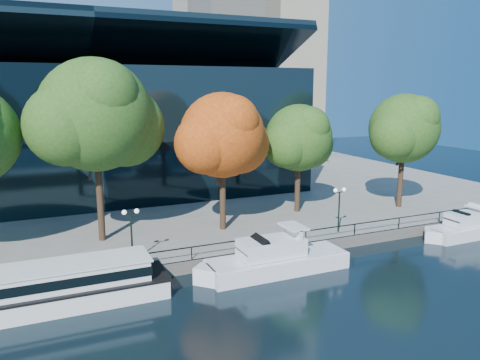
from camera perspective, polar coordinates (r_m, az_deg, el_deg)
name	(u,v)px	position (r m, az deg, el deg)	size (l,w,h in m)	color
ground	(206,288)	(33.45, -4.11, -13.02)	(160.00, 160.00, 0.00)	black
promenade	(118,184)	(67.26, -14.63, -0.51)	(90.00, 67.08, 1.00)	slate
railing	(191,247)	(35.60, -5.94, -8.17)	(88.20, 0.08, 0.99)	black
convention_building	(88,131)	(61.11, -18.01, 5.75)	(50.00, 24.57, 21.43)	black
tour_boat	(34,289)	(32.53, -23.82, -12.03)	(17.35, 3.87, 3.29)	silver
cruiser_near	(272,259)	(35.58, 3.92, -9.60)	(12.09, 3.11, 3.50)	silver
cruiser_far	(465,227)	(48.46, 25.79, -5.20)	(9.28, 2.57, 3.03)	silver
tree_2	(98,117)	(39.76, -16.95, 7.31)	(11.46, 9.40, 15.13)	black
tree_3	(224,137)	(41.43, -1.95, 5.24)	(9.44, 7.74, 12.36)	black
tree_4	(300,139)	(48.10, 7.34, 4.94)	(8.52, 6.99, 11.11)	black
tree_5	(405,130)	(52.60, 19.50, 5.77)	(9.13, 7.49, 12.14)	black
lamp_1	(131,223)	(35.19, -13.14, -5.15)	(1.26, 0.36, 4.03)	black
lamp_2	(339,200)	(42.34, 12.02, -2.34)	(1.26, 0.36, 4.03)	black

